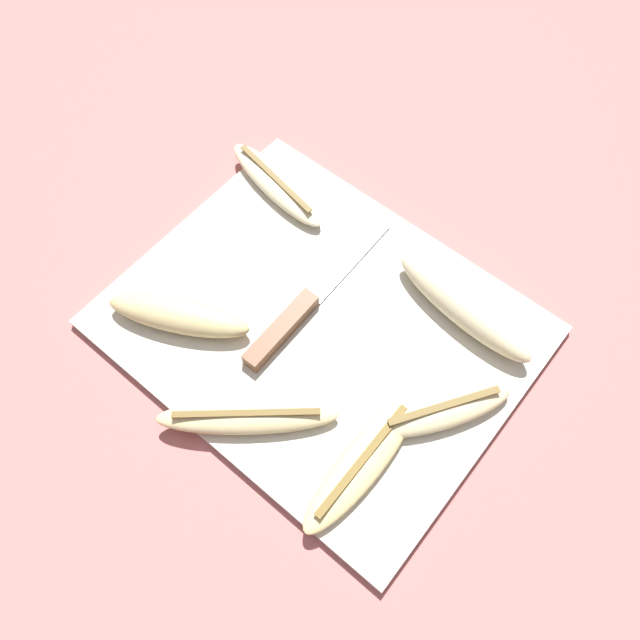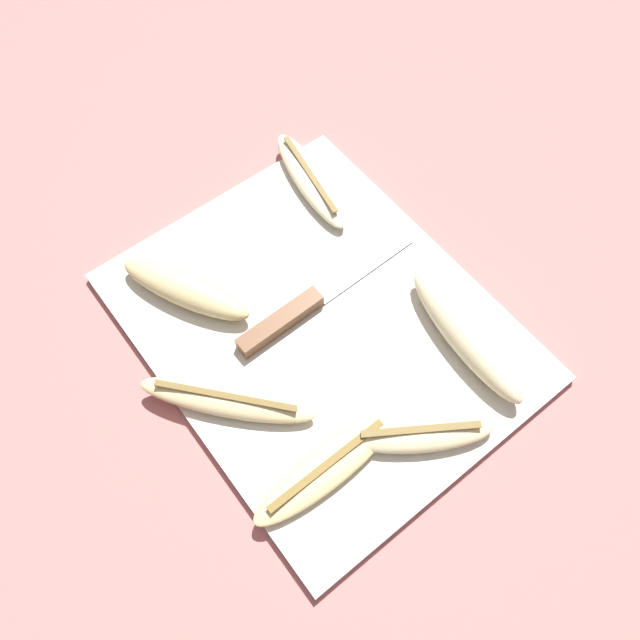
% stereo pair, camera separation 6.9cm
% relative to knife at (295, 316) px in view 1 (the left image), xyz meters
% --- Properties ---
extents(ground_plane, '(4.00, 4.00, 0.00)m').
position_rel_knife_xyz_m(ground_plane, '(0.03, 0.01, -0.02)').
color(ground_plane, '#B76B66').
extents(cutting_board, '(0.44, 0.36, 0.01)m').
position_rel_knife_xyz_m(cutting_board, '(0.03, 0.01, -0.01)').
color(cutting_board, beige).
rests_on(cutting_board, ground_plane).
extents(knife, '(0.03, 0.25, 0.02)m').
position_rel_knife_xyz_m(knife, '(0.00, 0.00, 0.00)').
color(knife, brown).
rests_on(knife, cutting_board).
extents(banana_spotted_left, '(0.16, 0.11, 0.03)m').
position_rel_knife_xyz_m(banana_spotted_left, '(-0.10, -0.08, 0.01)').
color(banana_spotted_left, '#DBC684').
rests_on(banana_spotted_left, cutting_board).
extents(banana_golden_short, '(0.04, 0.18, 0.02)m').
position_rel_knife_xyz_m(banana_golden_short, '(0.16, -0.08, 0.00)').
color(banana_golden_short, '#EDD689').
rests_on(banana_golden_short, cutting_board).
extents(banana_cream_curved, '(0.19, 0.06, 0.04)m').
position_rel_knife_xyz_m(banana_cream_curved, '(0.14, 0.12, 0.01)').
color(banana_cream_curved, beige).
rests_on(banana_cream_curved, cutting_board).
extents(banana_mellow_near, '(0.17, 0.15, 0.02)m').
position_rel_knife_xyz_m(banana_mellow_near, '(0.04, -0.12, 0.00)').
color(banana_mellow_near, beige).
rests_on(banana_mellow_near, cutting_board).
extents(banana_soft_right, '(0.12, 0.15, 0.02)m').
position_rel_knife_xyz_m(banana_soft_right, '(0.19, 0.01, 0.00)').
color(banana_soft_right, beige).
rests_on(banana_soft_right, cutting_board).
extents(banana_pale_long, '(0.17, 0.07, 0.02)m').
position_rel_knife_xyz_m(banana_pale_long, '(-0.14, 0.13, 0.00)').
color(banana_pale_long, beige).
rests_on(banana_pale_long, cutting_board).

